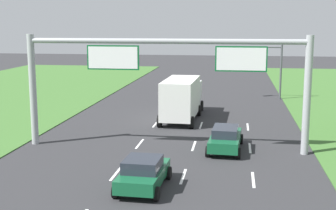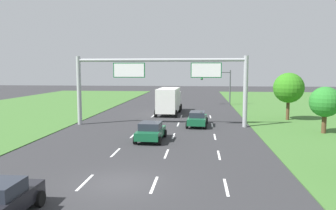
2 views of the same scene
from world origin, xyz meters
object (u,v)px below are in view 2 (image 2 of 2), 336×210
(car_lead_silver, at_px, (197,118))
(roadside_tree_mid, at_px, (325,102))
(car_mid_lane, at_px, (151,131))
(box_truck, at_px, (169,100))
(traffic_light_mast, at_px, (218,81))
(roadside_tree_far, at_px, (289,88))
(sign_gantry, at_px, (161,77))

(car_lead_silver, height_order, roadside_tree_mid, roadside_tree_mid)
(car_mid_lane, relative_size, box_truck, 0.49)
(traffic_light_mast, xyz_separation_m, roadside_tree_mid, (8.07, -23.08, -1.05))
(car_lead_silver, distance_m, roadside_tree_far, 11.49)
(sign_gantry, xyz_separation_m, traffic_light_mast, (6.69, 20.24, -1.03))
(sign_gantry, bearing_deg, roadside_tree_far, 19.93)
(box_truck, distance_m, sign_gantry, 9.64)
(car_lead_silver, relative_size, roadside_tree_far, 0.85)
(roadside_tree_far, bearing_deg, sign_gantry, -160.07)
(car_lead_silver, distance_m, sign_gantry, 5.49)
(sign_gantry, relative_size, roadside_tree_far, 3.24)
(box_truck, height_order, sign_gantry, sign_gantry)
(car_mid_lane, xyz_separation_m, sign_gantry, (0.04, 7.06, 4.13))
(traffic_light_mast, distance_m, roadside_tree_mid, 24.47)
(box_truck, relative_size, roadside_tree_far, 1.57)
(box_truck, distance_m, roadside_tree_mid, 19.07)
(sign_gantry, distance_m, roadside_tree_far, 14.60)
(car_mid_lane, bearing_deg, traffic_light_mast, 78.51)
(roadside_tree_mid, bearing_deg, box_truck, 141.09)
(traffic_light_mast, bearing_deg, sign_gantry, -108.30)
(box_truck, xyz_separation_m, roadside_tree_far, (13.73, -4.17, 1.84))
(box_truck, bearing_deg, roadside_tree_mid, -36.85)
(sign_gantry, distance_m, traffic_light_mast, 21.35)
(car_mid_lane, distance_m, roadside_tree_far, 18.46)
(car_lead_silver, height_order, box_truck, box_truck)
(car_mid_lane, xyz_separation_m, roadside_tree_far, (13.71, 12.02, 2.87))
(car_lead_silver, height_order, car_mid_lane, car_mid_lane)
(car_lead_silver, xyz_separation_m, car_mid_lane, (-3.65, -7.25, 0.00))
(car_lead_silver, relative_size, car_mid_lane, 1.10)
(sign_gantry, distance_m, roadside_tree_mid, 15.18)
(car_mid_lane, bearing_deg, box_truck, 92.43)
(car_lead_silver, distance_m, box_truck, 9.71)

